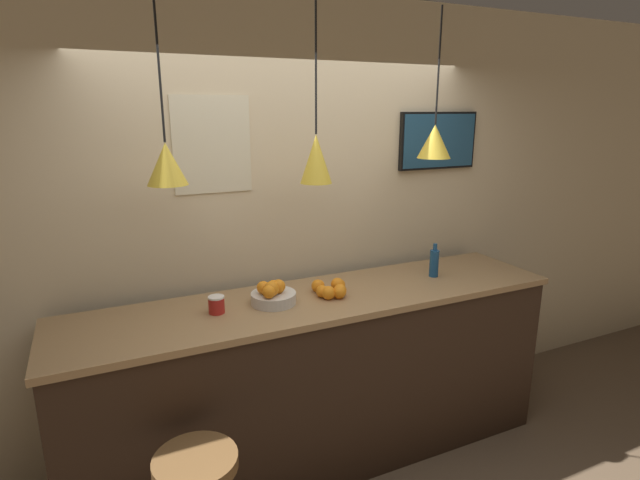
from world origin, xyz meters
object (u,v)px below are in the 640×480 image
object	(u,v)px
spread_jar	(216,305)
mounted_tv	(438,141)
juice_bottle	(434,263)
fruit_bowl	(273,295)

from	to	relation	value
spread_jar	mounted_tv	bearing A→B (deg)	12.50
juice_bottle	mounted_tv	world-z (taller)	mounted_tv
mounted_tv	juice_bottle	bearing A→B (deg)	-125.68
fruit_bowl	spread_jar	world-z (taller)	fruit_bowl
juice_bottle	mounted_tv	xyz separation A→B (m)	(0.28, 0.39, 0.77)
fruit_bowl	mounted_tv	distance (m)	1.68
spread_jar	mounted_tv	distance (m)	1.97
mounted_tv	fruit_bowl	bearing A→B (deg)	-164.43
juice_bottle	mounted_tv	distance (m)	0.91
juice_bottle	mounted_tv	bearing A→B (deg)	54.32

